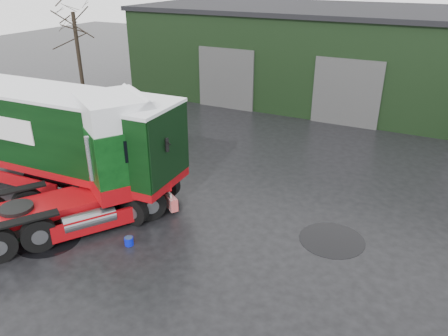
# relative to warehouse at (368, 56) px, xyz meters

# --- Properties ---
(ground) EXTENTS (100.00, 100.00, 0.00)m
(ground) POSITION_rel_warehouse_xyz_m (-2.00, -20.00, -3.16)
(ground) COLOR black
(warehouse) EXTENTS (32.40, 12.40, 6.30)m
(warehouse) POSITION_rel_warehouse_xyz_m (0.00, 0.00, 0.00)
(warehouse) COLOR black
(warehouse) RESTS_ON ground
(hero_tractor) EXTENTS (6.80, 8.07, 4.69)m
(hero_tractor) POSITION_rel_warehouse_xyz_m (-6.50, -21.89, -0.81)
(hero_tractor) COLOR #09340E
(hero_tractor) RESTS_ON ground
(trailer_left) EXTENTS (14.22, 3.47, 4.38)m
(trailer_left) POSITION_rel_warehouse_xyz_m (-10.41, -20.00, -0.96)
(trailer_left) COLOR silver
(trailer_left) RESTS_ON ground
(wash_bucket) EXTENTS (0.41, 0.41, 0.29)m
(wash_bucket) POSITION_rel_warehouse_xyz_m (-3.72, -22.12, -3.01)
(wash_bucket) COLOR #0814B9
(wash_bucket) RESTS_ON ground
(tree_left) EXTENTS (4.40, 4.40, 8.50)m
(tree_left) POSITION_rel_warehouse_xyz_m (-19.00, -8.00, 1.09)
(tree_left) COLOR black
(tree_left) RESTS_ON ground
(tree_back_a) EXTENTS (4.40, 4.40, 9.50)m
(tree_back_a) POSITION_rel_warehouse_xyz_m (-8.00, 10.00, 1.59)
(tree_back_a) COLOR black
(tree_back_a) RESTS_ON ground
(puddle_0) EXTENTS (2.26, 2.26, 0.01)m
(puddle_0) POSITION_rel_warehouse_xyz_m (-6.47, -23.17, -3.15)
(puddle_0) COLOR black
(puddle_0) RESTS_ON ground
(puddle_1) EXTENTS (2.32, 2.32, 0.01)m
(puddle_1) POSITION_rel_warehouse_xyz_m (2.51, -18.64, -3.15)
(puddle_1) COLOR black
(puddle_1) RESTS_ON ground
(puddle_2) EXTENTS (5.17, 5.17, 0.01)m
(puddle_2) POSITION_rel_warehouse_xyz_m (-9.78, -18.07, -3.15)
(puddle_2) COLOR black
(puddle_2) RESTS_ON ground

